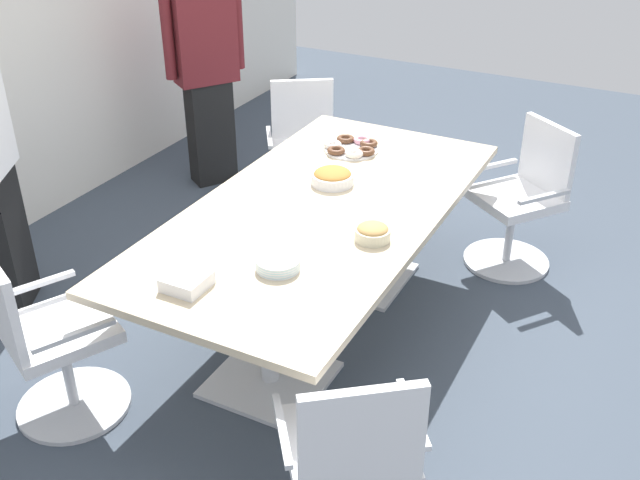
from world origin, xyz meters
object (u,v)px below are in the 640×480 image
at_px(office_chair_0, 49,344).
at_px(snack_bowl_cookies, 373,232).
at_px(office_chair_1, 351,466).
at_px(office_chair_3, 304,156).
at_px(conference_table, 320,228).
at_px(office_chair_2, 521,204).
at_px(person_standing_1, 206,72).
at_px(plate_stack, 278,264).
at_px(napkin_pile, 187,281).
at_px(snack_bowl_pretzels, 332,177).
at_px(donut_platter, 352,147).

bearing_deg(office_chair_0, snack_bowl_cookies, 67.17).
height_order(office_chair_1, snack_bowl_cookies, office_chair_1).
xyz_separation_m(office_chair_3, snack_bowl_cookies, (-1.42, -1.14, 0.38)).
relative_size(conference_table, office_chair_1, 2.64).
height_order(office_chair_2, person_standing_1, person_standing_1).
distance_m(office_chair_1, person_standing_1, 3.53).
xyz_separation_m(plate_stack, napkin_pile, (-0.31, 0.27, 0.00)).
xyz_separation_m(office_chair_1, office_chair_2, (2.42, -0.03, 0.00)).
bearing_deg(snack_bowl_cookies, office_chair_2, -16.49).
xyz_separation_m(office_chair_3, snack_bowl_pretzels, (-0.96, -0.69, 0.39)).
bearing_deg(office_chair_2, office_chair_3, 35.47).
distance_m(office_chair_3, napkin_pile, 2.28).
bearing_deg(office_chair_1, office_chair_2, 52.01).
height_order(snack_bowl_cookies, snack_bowl_pretzels, snack_bowl_pretzels).
bearing_deg(plate_stack, napkin_pile, 138.58).
xyz_separation_m(office_chair_0, napkin_pile, (0.26, -0.62, 0.37)).
bearing_deg(office_chair_2, snack_bowl_pretzels, 84.02).
height_order(office_chair_0, napkin_pile, office_chair_0).
relative_size(office_chair_3, plate_stack, 4.57).
xyz_separation_m(conference_table, snack_bowl_pretzels, (0.28, 0.07, 0.17)).
bearing_deg(office_chair_1, napkin_pile, 124.78).
height_order(conference_table, snack_bowl_cookies, snack_bowl_cookies).
relative_size(person_standing_1, donut_platter, 5.05).
bearing_deg(napkin_pile, plate_stack, -41.42).
height_order(conference_table, donut_platter, donut_platter).
distance_m(office_chair_1, office_chair_3, 2.89).
distance_m(office_chair_0, snack_bowl_pretzels, 1.68).
xyz_separation_m(snack_bowl_pretzels, donut_platter, (0.47, 0.10, -0.02)).
distance_m(donut_platter, napkin_pile, 1.68).
bearing_deg(conference_table, plate_stack, -169.83).
bearing_deg(office_chair_0, office_chair_2, 82.96).
relative_size(office_chair_1, donut_platter, 2.75).
distance_m(plate_stack, napkin_pile, 0.41).
bearing_deg(donut_platter, office_chair_3, 50.43).
bearing_deg(donut_platter, plate_stack, -168.46).
relative_size(conference_table, office_chair_3, 2.64).
relative_size(donut_platter, napkin_pile, 1.87).
relative_size(office_chair_3, snack_bowl_cookies, 5.33).
height_order(office_chair_0, office_chair_1, same).
relative_size(snack_bowl_cookies, napkin_pile, 0.97).
xyz_separation_m(office_chair_1, person_standing_1, (2.56, 2.38, 0.46)).
distance_m(office_chair_0, donut_platter, 2.06).
relative_size(office_chair_3, person_standing_1, 0.55).
xyz_separation_m(conference_table, donut_platter, (0.74, 0.17, 0.15)).
height_order(conference_table, napkin_pile, napkin_pile).
distance_m(office_chair_2, plate_stack, 1.97).
distance_m(office_chair_1, snack_bowl_pretzels, 1.76).
distance_m(conference_table, person_standing_1, 2.11).
xyz_separation_m(conference_table, plate_stack, (-0.63, -0.11, 0.15)).
distance_m(snack_bowl_cookies, snack_bowl_pretzels, 0.65).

